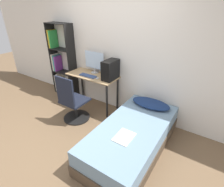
{
  "coord_description": "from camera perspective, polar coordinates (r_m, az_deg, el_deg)",
  "views": [
    {
      "loc": [
        1.94,
        -1.49,
        2.18
      ],
      "look_at": [
        0.44,
        0.79,
        0.75
      ],
      "focal_mm": 28.0,
      "sensor_mm": 36.0,
      "label": 1
    }
  ],
  "objects": [
    {
      "name": "ground_plane",
      "position": [
        3.28,
        -14.59,
        -15.14
      ],
      "size": [
        14.0,
        14.0,
        0.0
      ],
      "primitive_type": "plane",
      "color": "brown"
    },
    {
      "name": "wall_back",
      "position": [
        3.7,
        0.57,
        13.05
      ],
      "size": [
        8.0,
        0.05,
        2.5
      ],
      "color": "silver",
      "rests_on": "ground_plane"
    },
    {
      "name": "desk",
      "position": [
        3.89,
        -6.32,
        4.21
      ],
      "size": [
        1.15,
        0.51,
        0.78
      ],
      "color": "tan",
      "rests_on": "ground_plane"
    },
    {
      "name": "bookshelf",
      "position": [
        4.68,
        -16.62,
        9.49
      ],
      "size": [
        0.66,
        0.28,
        1.78
      ],
      "color": "black",
      "rests_on": "ground_plane"
    },
    {
      "name": "office_chair",
      "position": [
        3.58,
        -12.65,
        -3.44
      ],
      "size": [
        0.54,
        0.54,
        0.99
      ],
      "color": "black",
      "rests_on": "ground_plane"
    },
    {
      "name": "bed",
      "position": [
        2.95,
        6.56,
        -13.99
      ],
      "size": [
        0.94,
        1.94,
        0.46
      ],
      "color": "#4C3D2D",
      "rests_on": "ground_plane"
    },
    {
      "name": "pillow",
      "position": [
        3.32,
        12.53,
        -3.16
      ],
      "size": [
        0.72,
        0.36,
        0.11
      ],
      "color": "navy",
      "rests_on": "bed"
    },
    {
      "name": "magazine",
      "position": [
        2.59,
        3.96,
        -13.94
      ],
      "size": [
        0.24,
        0.32,
        0.01
      ],
      "color": "silver",
      "rests_on": "bed"
    },
    {
      "name": "monitor",
      "position": [
        3.9,
        -5.75,
        10.5
      ],
      "size": [
        0.52,
        0.17,
        0.48
      ],
      "color": "#B7B7BC",
      "rests_on": "desk"
    },
    {
      "name": "keyboard",
      "position": [
        3.79,
        -7.83,
        5.77
      ],
      "size": [
        0.4,
        0.13,
        0.02
      ],
      "color": "#33477A",
      "rests_on": "desk"
    },
    {
      "name": "pc_tower",
      "position": [
        3.55,
        -0.5,
        7.75
      ],
      "size": [
        0.21,
        0.39,
        0.39
      ],
      "color": "black",
      "rests_on": "desk"
    },
    {
      "name": "mouse",
      "position": [
        3.63,
        -4.81,
        5.0
      ],
      "size": [
        0.06,
        0.09,
        0.02
      ],
      "color": "silver",
      "rests_on": "desk"
    }
  ]
}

